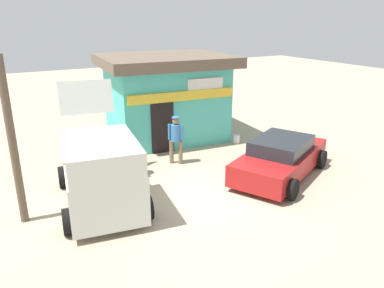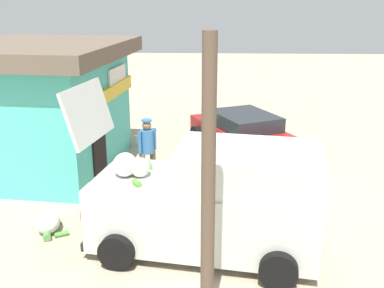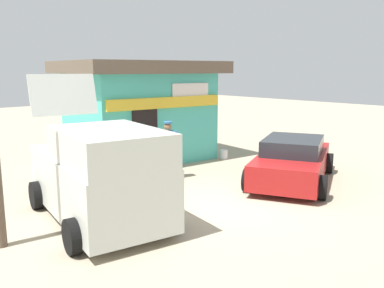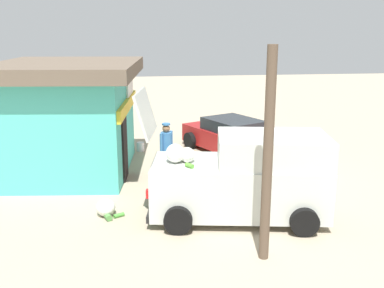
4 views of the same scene
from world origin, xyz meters
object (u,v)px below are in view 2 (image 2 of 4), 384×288
(delivery_van, at_px, (213,200))
(parked_sedan, at_px, (244,135))
(storefront_bar, at_px, (44,105))
(customer_bending, at_px, (149,180))
(paint_bucket, at_px, (138,140))
(unloaded_banana_pile, at_px, (49,224))
(vendor_standing, at_px, (147,147))

(delivery_van, height_order, parked_sedan, delivery_van)
(storefront_bar, height_order, parked_sedan, storefront_bar)
(parked_sedan, xyz_separation_m, customer_bending, (-4.28, 2.40, 0.20))
(parked_sedan, xyz_separation_m, paint_bucket, (0.72, 3.44, -0.45))
(storefront_bar, distance_m, unloaded_banana_pile, 4.34)
(storefront_bar, height_order, customer_bending, storefront_bar)
(storefront_bar, relative_size, paint_bucket, 16.62)
(customer_bending, distance_m, paint_bucket, 5.15)
(storefront_bar, bearing_deg, vendor_standing, -109.71)
(storefront_bar, bearing_deg, parked_sedan, -75.57)
(storefront_bar, distance_m, delivery_van, 6.46)
(vendor_standing, distance_m, paint_bucket, 3.45)
(parked_sedan, relative_size, vendor_standing, 2.65)
(parked_sedan, height_order, unloaded_banana_pile, parked_sedan)
(vendor_standing, bearing_deg, delivery_van, -152.36)
(parked_sedan, relative_size, customer_bending, 3.44)
(customer_bending, xyz_separation_m, unloaded_banana_pile, (-0.97, 1.98, -0.63))
(delivery_van, xyz_separation_m, paint_bucket, (6.51, 2.48, -0.87))
(unloaded_banana_pile, bearing_deg, customer_bending, -63.84)
(customer_bending, bearing_deg, paint_bucket, 11.71)
(vendor_standing, distance_m, unloaded_banana_pile, 3.32)
(delivery_van, relative_size, parked_sedan, 1.03)
(storefront_bar, relative_size, delivery_van, 1.19)
(storefront_bar, relative_size, customer_bending, 4.22)
(customer_bending, bearing_deg, delivery_van, -136.36)
(storefront_bar, distance_m, customer_bending, 4.44)
(vendor_standing, bearing_deg, storefront_bar, 70.29)
(storefront_bar, height_order, paint_bucket, storefront_bar)
(delivery_van, relative_size, customer_bending, 3.53)
(delivery_van, bearing_deg, parked_sedan, -9.41)
(delivery_van, height_order, unloaded_banana_pile, delivery_van)
(storefront_bar, distance_m, parked_sedan, 5.99)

